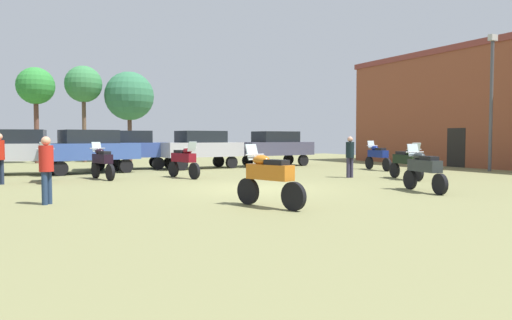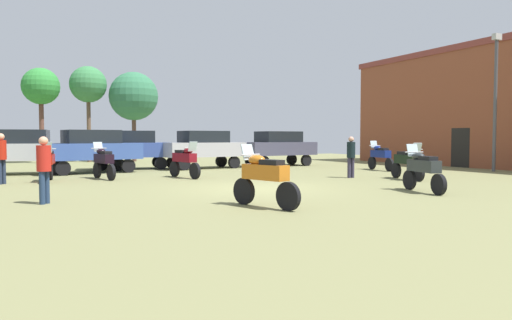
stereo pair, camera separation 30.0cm
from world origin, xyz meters
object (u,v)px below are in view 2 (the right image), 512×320
at_px(car_1, 19,148).
at_px(lamp_post, 495,95).
at_px(motorcycle_9, 48,162).
at_px(person_2, 44,165).
at_px(motorcycle_3, 423,169).
at_px(tree_5, 88,85).
at_px(motorcycle_8, 407,161).
at_px(motorcycle_6, 104,161).
at_px(car_2, 131,147).
at_px(motorcycle_1, 185,160).
at_px(brick_building, 497,107).
at_px(tree_3, 41,87).
at_px(car_3, 204,147).
at_px(motorcycle_2, 264,177).
at_px(motorcycle_4, 380,156).
at_px(person_1, 351,154).
at_px(person_3, 1,154).
at_px(tree_4, 134,97).
at_px(car_5, 278,146).
at_px(car_6, 92,148).

relative_size(car_1, lamp_post, 0.68).
distance_m(motorcycle_9, person_2, 6.36).
bearing_deg(motorcycle_3, tree_5, 119.58).
distance_m(motorcycle_8, motorcycle_9, 13.74).
xyz_separation_m(motorcycle_6, car_2, (2.22, 5.38, 0.45)).
relative_size(motorcycle_1, car_1, 0.48).
xyz_separation_m(brick_building, car_2, (-19.62, 6.72, -2.26)).
xyz_separation_m(motorcycle_3, motorcycle_8, (2.70, 3.32, 0.00)).
xyz_separation_m(car_2, tree_3, (-3.84, 8.51, 3.70)).
height_order(brick_building, car_1, brick_building).
height_order(motorcycle_1, car_3, car_3).
relative_size(motorcycle_2, motorcycle_4, 0.90).
relative_size(person_1, tree_3, 0.28).
relative_size(person_3, lamp_post, 0.27).
relative_size(motorcycle_4, person_2, 1.35).
bearing_deg(motorcycle_2, brick_building, 4.89).
distance_m(brick_building, car_3, 17.12).
distance_m(motorcycle_2, tree_4, 23.25).
height_order(person_1, tree_5, tree_5).
xyz_separation_m(motorcycle_2, person_1, (6.96, 5.50, 0.26)).
height_order(brick_building, motorcycle_9, brick_building).
bearing_deg(motorcycle_4, car_5, 129.35).
bearing_deg(motorcycle_3, motorcycle_8, 64.34).
bearing_deg(car_1, tree_5, -14.08).
height_order(brick_building, motorcycle_3, brick_building).
distance_m(brick_building, car_6, 22.46).
height_order(motorcycle_9, car_1, car_1).
bearing_deg(car_5, motorcycle_9, 105.05).
bearing_deg(motorcycle_9, motorcycle_3, 146.71).
bearing_deg(car_5, tree_3, 46.82).
relative_size(person_1, tree_4, 0.28).
xyz_separation_m(motorcycle_8, person_1, (-1.47, 1.64, 0.27)).
bearing_deg(tree_3, tree_4, -5.30).
bearing_deg(car_6, motorcycle_1, -154.49).
bearing_deg(motorcycle_8, car_6, -27.49).
relative_size(motorcycle_8, tree_4, 0.36).
relative_size(car_1, tree_4, 0.74).
bearing_deg(person_2, person_1, 141.96).
height_order(motorcycle_2, motorcycle_9, motorcycle_9).
xyz_separation_m(motorcycle_2, motorcycle_3, (5.74, 0.54, -0.02)).
relative_size(motorcycle_2, person_2, 1.22).
relative_size(motorcycle_6, lamp_post, 0.31).
bearing_deg(lamp_post, tree_3, 136.52).
height_order(motorcycle_8, person_2, person_2).
relative_size(motorcycle_8, car_2, 0.49).
bearing_deg(brick_building, motorcycle_1, 178.71).
xyz_separation_m(motorcycle_8, person_2, (-13.04, -0.87, 0.26)).
bearing_deg(motorcycle_1, tree_5, -96.52).
height_order(brick_building, motorcycle_6, brick_building).
height_order(tree_3, lamp_post, lamp_post).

